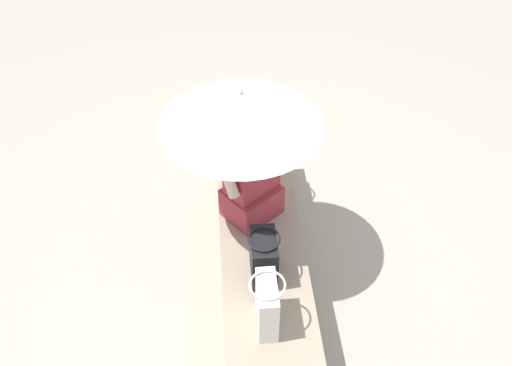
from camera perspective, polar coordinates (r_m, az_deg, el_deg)
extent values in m
plane|color=#9E9384|center=(4.01, 0.41, -9.05)|extent=(14.00, 14.00, 0.00)
cube|color=gray|center=(3.84, 0.42, -7.03)|extent=(2.07, 0.53, 0.44)
cube|color=#992D38|center=(3.69, -0.44, -1.86)|extent=(0.43, 0.44, 0.22)
cube|color=#992D38|center=(3.45, -0.47, 2.22)|extent=(0.35, 0.38, 0.48)
sphere|color=beige|center=(3.24, -0.50, 6.75)|extent=(0.20, 0.20, 0.20)
cylinder|color=beige|center=(3.54, 1.94, 3.95)|extent=(0.20, 0.18, 0.32)
cylinder|color=beige|center=(3.34, -3.01, 1.01)|extent=(0.20, 0.18, 0.32)
cylinder|color=#B7B7BC|center=(3.40, -1.41, 2.21)|extent=(0.02, 0.02, 1.00)
cone|color=silver|center=(3.15, -1.53, 7.55)|extent=(0.96, 0.96, 0.22)
sphere|color=#B7B7BC|center=(3.08, -1.57, 9.40)|extent=(0.03, 0.03, 0.03)
cube|color=black|center=(3.31, 0.78, -7.66)|extent=(0.26, 0.15, 0.31)
torus|color=black|center=(3.18, 0.81, -5.71)|extent=(0.19, 0.19, 0.01)
cube|color=silver|center=(3.10, 1.13, -12.37)|extent=(0.26, 0.11, 0.34)
torus|color=silver|center=(2.95, 1.18, -10.35)|extent=(0.20, 0.20, 0.01)
cube|color=#B2333D|center=(4.08, 0.47, 4.20)|extent=(0.27, 0.16, 0.32)
torus|color=#B2333D|center=(3.97, 0.49, 6.13)|extent=(0.20, 0.20, 0.01)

